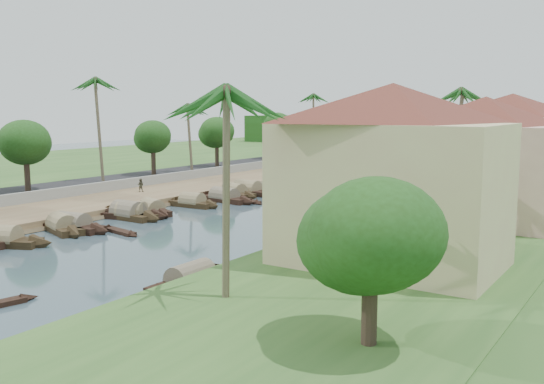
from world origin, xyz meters
The scene contains 41 objects.
ground centered at (0.00, 0.00, 0.00)m, with size 220.00×220.00×0.00m, color #364952.
left_bank centered at (-16.00, 20.00, 0.40)m, with size 10.00×180.00×0.80m, color brown.
right_bank centered at (19.00, 20.00, 0.60)m, with size 16.00×180.00×1.20m, color #2A4F1F.
road centered at (-24.50, 20.00, 0.70)m, with size 8.00×180.00×1.40m, color black.
retaining_wall centered at (-20.20, 20.00, 1.35)m, with size 0.40×180.00×1.10m, color gray.
far_left_fill centered at (-51.00, 20.00, 0.68)m, with size 45.00×220.00×1.35m, color #2A4F1F.
treeline centered at (0.00, 100.00, 4.00)m, with size 120.00×14.00×8.00m.
bridge centered at (0.00, 72.00, 1.72)m, with size 28.00×4.00×2.40m.
building_near centered at (18.99, -2.00, 6.38)m, with size 14.85×14.85×10.20m.
building_mid centered at (19.99, 14.00, 6.13)m, with size 14.11×14.11×9.70m.
building_far centered at (18.99, 28.00, 6.38)m, with size 15.59×15.59×10.20m.
sampan_3 centered at (-8.68, -2.00, 0.42)m, with size 8.38×2.32×2.23m.
sampan_4 centered at (-9.01, -2.74, 0.42)m, with size 7.86×4.16×2.20m.
sampan_5 centered at (-8.73, 4.62, 0.42)m, with size 7.43×4.00×2.31m.
sampan_6 centered at (-8.94, 4.41, 0.42)m, with size 8.31×2.30×2.44m.
sampan_7 centered at (-8.90, 7.44, 0.41)m, with size 7.67×4.37×2.06m.
sampan_8 centered at (-8.41, 12.71, 0.41)m, with size 6.85×2.01×2.12m.
sampan_9 centered at (-7.78, 17.25, 0.42)m, with size 9.11×3.01×2.26m.
sampan_10 centered at (-9.25, 20.91, 0.42)m, with size 8.22×3.81×2.22m.
sampan_11 centered at (-8.99, 23.13, 0.42)m, with size 8.90×2.47×2.49m.
sampan_12 centered at (-9.03, 24.63, 0.40)m, with size 7.66×2.90×1.85m.
sampan_13 centered at (-9.04, 31.59, 0.42)m, with size 8.55×4.82×2.31m.
sampan_14 centered at (9.92, -8.70, 0.41)m, with size 1.73×8.06×1.98m.
sampan_15 centered at (9.75, 10.06, 0.42)m, with size 4.86×8.60×2.29m.
sampan_16 centered at (9.91, 23.03, 0.41)m, with size 2.81×8.16×1.99m.
canoe_1 centered at (-4.72, -0.52, 0.10)m, with size 5.24×1.84×0.84m.
canoe_2 centered at (-5.74, 18.59, 0.10)m, with size 6.00×3.29×0.90m.
palm_0 centered at (15.00, -11.98, 10.58)m, with size 3.20×3.20×11.16m.
palm_1 centered at (16.00, 5.65, 9.08)m, with size 3.20×3.20×9.61m.
palm_2 centered at (15.00, 22.84, 11.37)m, with size 3.20×3.20×11.97m.
palm_3 centered at (16.00, 38.34, 9.84)m, with size 3.20×3.20×10.37m.
palm_5 centered at (-24.00, 14.58, 12.99)m, with size 3.20×3.20×13.46m.
palm_6 centered at (-22.00, 28.29, 10.12)m, with size 3.20×3.20×10.47m.
palm_7 centered at (14.00, 56.18, 10.47)m, with size 3.20×3.20×11.04m.
palm_8 centered at (-20.50, 59.39, 11.94)m, with size 3.20×3.20×12.37m.
tree_2 centered at (-24.00, 4.62, 6.37)m, with size 5.22×5.22×7.18m.
tree_3 centered at (-24.00, 23.18, 6.20)m, with size 4.68×4.68×6.80m.
tree_4 centered at (-24.00, 36.39, 6.31)m, with size 5.08×5.08×7.07m.
tree_5 centered at (-24.00, 52.76, 7.07)m, with size 4.37×4.37×7.59m.
tree_7 centered at (23.00, -13.57, 5.26)m, with size 4.99×4.99×6.17m.
person_far centered at (-16.72, 13.66, 1.52)m, with size 0.70×0.55×1.44m, color #313022.
Camera 1 is at (31.96, -33.84, 10.06)m, focal length 40.00 mm.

